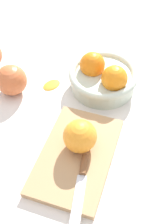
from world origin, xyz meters
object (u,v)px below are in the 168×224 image
Objects in this scene: cutting_board at (77,156)px; orange_on_board at (80,136)px; knife at (81,180)px; apple_front_left_2 at (11,80)px; bowl at (103,77)px.

orange_on_board is (-0.02, 0.01, 0.05)m from cutting_board.
cutting_board is 0.07m from knife.
cutting_board is 0.27m from apple_front_left_2.
orange_on_board reaches higher than cutting_board.
knife is at bearing 38.40° from apple_front_left_2.
bowl is 0.21m from orange_on_board.
cutting_board is at bearing -165.83° from knife.
apple_front_left_2 is at bearing -135.94° from cutting_board.
orange_on_board is 0.91× the size of apple_front_left_2.
knife is (0.08, 0.01, -0.03)m from orange_on_board.
apple_front_left_2 is (-0.26, -0.20, 0.02)m from knife.
knife is at bearing 6.82° from orange_on_board.
bowl is 2.28× the size of apple_front_left_2.
knife is (0.06, 0.02, 0.01)m from cutting_board.
bowl reaches higher than cutting_board.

